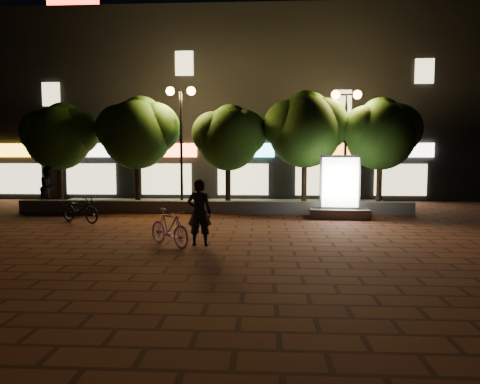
# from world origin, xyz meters

# --- Properties ---
(ground) EXTENTS (80.00, 80.00, 0.00)m
(ground) POSITION_xyz_m (0.00, 0.00, 0.00)
(ground) COLOR #532B1A
(ground) RESTS_ON ground
(retaining_wall) EXTENTS (16.00, 0.45, 0.50)m
(retaining_wall) POSITION_xyz_m (0.00, 4.00, 0.25)
(retaining_wall) COLOR #63615C
(retaining_wall) RESTS_ON ground
(sidewalk) EXTENTS (16.00, 5.00, 0.08)m
(sidewalk) POSITION_xyz_m (0.00, 6.50, 0.04)
(sidewalk) COLOR #63615C
(sidewalk) RESTS_ON ground
(building_block) EXTENTS (28.00, 8.12, 11.30)m
(building_block) POSITION_xyz_m (-0.01, 12.99, 5.00)
(building_block) COLOR black
(building_block) RESTS_ON ground
(tree_far_left) EXTENTS (3.36, 2.80, 4.63)m
(tree_far_left) POSITION_xyz_m (-6.95, 5.46, 3.29)
(tree_far_left) COLOR black
(tree_far_left) RESTS_ON sidewalk
(tree_left) EXTENTS (3.60, 3.00, 4.89)m
(tree_left) POSITION_xyz_m (-3.45, 5.46, 3.44)
(tree_left) COLOR black
(tree_left) RESTS_ON sidewalk
(tree_mid) EXTENTS (3.24, 2.70, 4.50)m
(tree_mid) POSITION_xyz_m (0.55, 5.46, 3.22)
(tree_mid) COLOR black
(tree_mid) RESTS_ON sidewalk
(tree_right) EXTENTS (3.72, 3.10, 5.07)m
(tree_right) POSITION_xyz_m (3.86, 5.46, 3.57)
(tree_right) COLOR black
(tree_right) RESTS_ON sidewalk
(tree_far_right) EXTENTS (3.48, 2.90, 4.76)m
(tree_far_right) POSITION_xyz_m (7.05, 5.46, 3.37)
(tree_far_right) COLOR black
(tree_far_right) RESTS_ON sidewalk
(street_lamp_left) EXTENTS (1.26, 0.36, 5.18)m
(street_lamp_left) POSITION_xyz_m (-1.50, 5.20, 4.03)
(street_lamp_left) COLOR black
(street_lamp_left) RESTS_ON sidewalk
(street_lamp_right) EXTENTS (1.26, 0.36, 4.98)m
(street_lamp_right) POSITION_xyz_m (5.50, 5.20, 3.89)
(street_lamp_right) COLOR black
(street_lamp_right) RESTS_ON sidewalk
(ad_kiosk) EXTENTS (2.27, 1.27, 2.37)m
(ad_kiosk) POSITION_xyz_m (4.88, 2.90, 0.96)
(ad_kiosk) COLOR #63615C
(ad_kiosk) RESTS_ON ground
(scooter_pink) EXTENTS (1.51, 1.45, 0.98)m
(scooter_pink) POSITION_xyz_m (-0.42, -2.40, 0.49)
(scooter_pink) COLOR #EC9ADC
(scooter_pink) RESTS_ON ground
(rider) EXTENTS (0.67, 0.47, 1.76)m
(rider) POSITION_xyz_m (0.35, -2.27, 0.88)
(rider) COLOR black
(rider) RESTS_ON ground
(scooter_parked) EXTENTS (1.87, 1.36, 0.94)m
(scooter_parked) POSITION_xyz_m (-4.40, 1.39, 0.47)
(scooter_parked) COLOR black
(scooter_parked) RESTS_ON ground
(pedestrian) EXTENTS (0.82, 0.97, 1.78)m
(pedestrian) POSITION_xyz_m (-7.25, 4.83, 0.97)
(pedestrian) COLOR black
(pedestrian) RESTS_ON sidewalk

